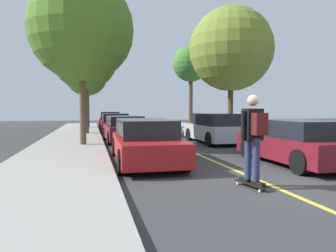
{
  "coord_description": "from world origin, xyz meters",
  "views": [
    {
      "loc": [
        -3.7,
        -5.99,
        1.63
      ],
      "look_at": [
        -0.19,
        8.26,
        0.83
      ],
      "focal_mm": 33.33,
      "sensor_mm": 36.0,
      "label": 1
    }
  ],
  "objects": [
    {
      "name": "street_tree_right_near",
      "position": [
        4.05,
        17.86,
        5.2
      ],
      "size": [
        2.9,
        2.9,
        6.56
      ],
      "color": "brown",
      "rests_on": "sidewalk_right"
    },
    {
      "name": "parked_car_left_far",
      "position": [
        -2.12,
        15.71,
        0.65
      ],
      "size": [
        2.0,
        4.18,
        1.32
      ],
      "color": "maroon",
      "rests_on": "ground"
    },
    {
      "name": "skateboarder",
      "position": [
        -0.48,
        -0.25,
        1.14
      ],
      "size": [
        0.59,
        0.71,
        1.82
      ],
      "color": "black",
      "rests_on": "skateboard"
    },
    {
      "name": "street_tree_left_nearest",
      "position": [
        -4.05,
        7.62,
        4.94
      ],
      "size": [
        4.34,
        4.34,
        6.97
      ],
      "color": "brown",
      "rests_on": "sidewalk_left"
    },
    {
      "name": "parked_car_left_near",
      "position": [
        -2.12,
        9.52,
        0.64
      ],
      "size": [
        1.99,
        4.1,
        1.29
      ],
      "color": "maroon",
      "rests_on": "ground"
    },
    {
      "name": "street_tree_left_near",
      "position": [
        -4.05,
        13.98,
        4.84
      ],
      "size": [
        4.08,
        4.08,
        6.77
      ],
      "color": "brown",
      "rests_on": "sidewalk_left"
    },
    {
      "name": "parked_car_right_near",
      "position": [
        2.12,
        7.97,
        0.69
      ],
      "size": [
        2.0,
        4.19,
        1.42
      ],
      "color": "#B7B7BC",
      "rests_on": "ground"
    },
    {
      "name": "parked_car_left_farthest",
      "position": [
        -2.12,
        21.67,
        0.68
      ],
      "size": [
        1.93,
        4.24,
        1.39
      ],
      "color": "maroon",
      "rests_on": "ground"
    },
    {
      "name": "center_line",
      "position": [
        0.0,
        4.0,
        0.0
      ],
      "size": [
        0.12,
        39.2,
        0.01
      ],
      "primitive_type": "cube",
      "color": "gold",
      "rests_on": "ground"
    },
    {
      "name": "parked_car_right_nearest",
      "position": [
        2.12,
        1.99,
        0.65
      ],
      "size": [
        1.85,
        4.17,
        1.31
      ],
      "color": "maroon",
      "rests_on": "ground"
    },
    {
      "name": "parked_car_left_nearest",
      "position": [
        -2.12,
        3.34,
        0.66
      ],
      "size": [
        1.93,
        4.61,
        1.31
      ],
      "color": "maroon",
      "rests_on": "ground"
    },
    {
      "name": "skateboard",
      "position": [
        -0.49,
        -0.21,
        0.09
      ],
      "size": [
        0.39,
        0.87,
        0.1
      ],
      "color": "black",
      "rests_on": "ground"
    },
    {
      "name": "street_tree_right_nearest",
      "position": [
        4.05,
        10.49,
        5.02
      ],
      "size": [
        4.74,
        4.74,
        7.26
      ],
      "color": "#4C3823",
      "rests_on": "sidewalk_right"
    },
    {
      "name": "ground",
      "position": [
        0.0,
        0.0,
        0.0
      ],
      "size": [
        80.0,
        80.0,
        0.0
      ],
      "primitive_type": "plane",
      "color": "#353538"
    },
    {
      "name": "street_tree_left_far",
      "position": [
        -4.05,
        20.08,
        4.35
      ],
      "size": [
        3.39,
        3.39,
        5.94
      ],
      "color": "#3D2D1E",
      "rests_on": "sidewalk_left"
    },
    {
      "name": "sidewalk_left",
      "position": [
        -4.66,
        0.0,
        0.07
      ],
      "size": [
        2.97,
        56.0,
        0.14
      ],
      "primitive_type": "cube",
      "color": "#9E9B93",
      "rests_on": "ground"
    }
  ]
}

